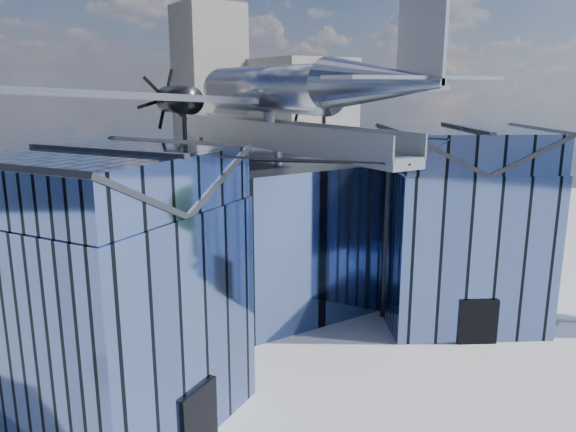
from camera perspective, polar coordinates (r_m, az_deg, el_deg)
ground_plane at (r=31.73m, az=2.03°, el=-13.47°), size 120.00×120.00×0.00m
museum at (r=34.40m, az=-3.47°, el=-1.48°), size 32.88×24.50×17.60m
bg_towers at (r=75.89m, az=-19.68°, el=9.25°), size 77.00×24.50×26.00m
tree_side_e at (r=60.73m, az=20.43°, el=2.61°), size 4.90×4.90×5.84m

